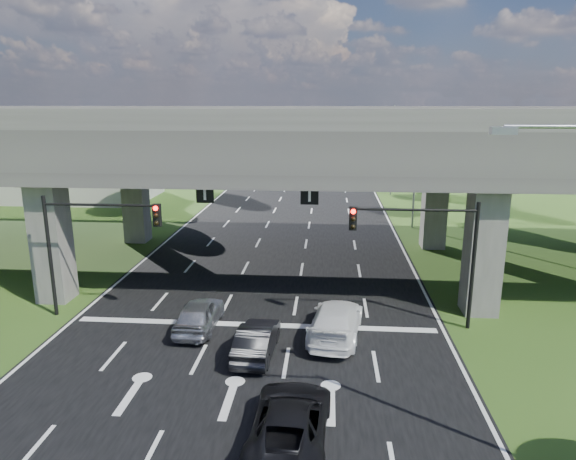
# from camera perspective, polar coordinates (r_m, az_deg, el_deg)

# --- Properties ---
(ground) EXTENTS (160.00, 160.00, 0.00)m
(ground) POSITION_cam_1_polar(r_m,az_deg,el_deg) (21.66, -5.12, -14.33)
(ground) COLOR #2A4817
(ground) RESTS_ON ground
(road) EXTENTS (18.00, 120.00, 0.03)m
(road) POSITION_cam_1_polar(r_m,az_deg,el_deg) (30.73, -2.03, -5.49)
(road) COLOR black
(road) RESTS_ON ground
(overpass) EXTENTS (80.00, 15.00, 10.00)m
(overpass) POSITION_cam_1_polar(r_m,az_deg,el_deg) (31.05, -1.73, 9.67)
(overpass) COLOR #363431
(overpass) RESTS_ON ground
(warehouse) EXTENTS (20.00, 10.00, 4.00)m
(warehouse) POSITION_cam_1_polar(r_m,az_deg,el_deg) (61.82, -23.99, 5.11)
(warehouse) COLOR #9E9E99
(warehouse) RESTS_ON ground
(signal_right) EXTENTS (5.76, 0.54, 6.00)m
(signal_right) POSITION_cam_1_polar(r_m,az_deg,el_deg) (23.94, 15.11, -1.19)
(signal_right) COLOR black
(signal_right) RESTS_ON ground
(signal_left) EXTENTS (5.76, 0.54, 6.00)m
(signal_left) POSITION_cam_1_polar(r_m,az_deg,el_deg) (26.04, -21.07, -0.44)
(signal_left) COLOR black
(signal_left) RESTS_ON ground
(streetlight_far) EXTENTS (3.38, 0.25, 10.00)m
(streetlight_far) POSITION_cam_1_polar(r_m,az_deg,el_deg) (43.53, 13.52, 7.79)
(streetlight_far) COLOR gray
(streetlight_far) RESTS_ON ground
(streetlight_beyond) EXTENTS (3.38, 0.25, 10.00)m
(streetlight_beyond) POSITION_cam_1_polar(r_m,az_deg,el_deg) (59.33, 11.18, 9.47)
(streetlight_beyond) COLOR gray
(streetlight_beyond) RESTS_ON ground
(tree_left_near) EXTENTS (4.50, 4.50, 7.80)m
(tree_left_near) POSITION_cam_1_polar(r_m,az_deg,el_deg) (48.32, -16.64, 6.95)
(tree_left_near) COLOR black
(tree_left_near) RESTS_ON ground
(tree_left_mid) EXTENTS (3.91, 3.90, 6.76)m
(tree_left_mid) POSITION_cam_1_polar(r_m,az_deg,el_deg) (56.88, -16.57, 7.27)
(tree_left_mid) COLOR black
(tree_left_mid) RESTS_ON ground
(tree_left_far) EXTENTS (4.80, 4.80, 8.32)m
(tree_left_far) POSITION_cam_1_polar(r_m,az_deg,el_deg) (63.14, -10.61, 9.11)
(tree_left_far) COLOR black
(tree_left_far) RESTS_ON ground
(tree_right_near) EXTENTS (4.20, 4.20, 7.28)m
(tree_right_near) POSITION_cam_1_polar(r_m,az_deg,el_deg) (48.12, 16.20, 6.56)
(tree_right_near) COLOR black
(tree_right_near) RESTS_ON ground
(tree_right_mid) EXTENTS (3.91, 3.90, 6.76)m
(tree_right_mid) POSITION_cam_1_polar(r_m,az_deg,el_deg) (56.56, 17.59, 7.17)
(tree_right_mid) COLOR black
(tree_right_mid) RESTS_ON ground
(tree_right_far) EXTENTS (4.50, 4.50, 7.80)m
(tree_right_far) POSITION_cam_1_polar(r_m,az_deg,el_deg) (63.61, 12.50, 8.76)
(tree_right_far) COLOR black
(tree_right_far) RESTS_ON ground
(car_silver) EXTENTS (1.75, 4.21, 1.43)m
(car_silver) POSITION_cam_1_polar(r_m,az_deg,el_deg) (24.35, -9.83, -9.22)
(car_silver) COLOR #B2B4BB
(car_silver) RESTS_ON road
(car_dark) EXTENTS (1.62, 4.13, 1.34)m
(car_dark) POSITION_cam_1_polar(r_m,az_deg,el_deg) (21.77, -3.48, -12.07)
(car_dark) COLOR black
(car_dark) RESTS_ON road
(car_white) EXTENTS (2.80, 5.47, 1.52)m
(car_white) POSITION_cam_1_polar(r_m,az_deg,el_deg) (23.35, 5.33, -10.00)
(car_white) COLOR white
(car_white) RESTS_ON road
(car_trailing) EXTENTS (2.57, 5.16, 1.40)m
(car_trailing) POSITION_cam_1_polar(r_m,az_deg,el_deg) (16.79, 0.24, -20.55)
(car_trailing) COLOR black
(car_trailing) RESTS_ON road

